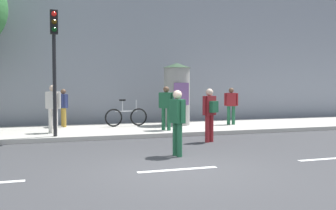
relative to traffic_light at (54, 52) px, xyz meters
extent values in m
plane|color=#38383A|center=(2.32, -5.24, -2.88)|extent=(80.00, 80.00, 0.00)
cube|color=#B2ADA3|center=(2.32, 1.76, -2.81)|extent=(36.00, 4.00, 0.15)
cube|color=silver|center=(2.32, -5.24, -2.88)|extent=(1.80, 0.16, 0.01)
cube|color=silver|center=(6.32, -5.24, -2.88)|extent=(1.80, 0.16, 0.01)
cube|color=gray|center=(2.32, 6.76, 1.27)|extent=(36.00, 5.00, 8.30)
cylinder|color=black|center=(0.00, 0.11, -1.09)|extent=(0.12, 0.12, 3.29)
cube|color=black|center=(0.00, -0.07, 0.93)|extent=(0.24, 0.24, 0.75)
sphere|color=red|center=(0.00, -0.20, 1.17)|extent=(0.16, 0.16, 0.16)
sphere|color=#3C2906|center=(0.00, -0.20, 0.93)|extent=(0.16, 0.16, 0.16)
sphere|color=#07330F|center=(0.00, -0.20, 0.69)|extent=(0.16, 0.16, 0.16)
cylinder|color=gray|center=(4.98, 2.29, -1.54)|extent=(1.07, 1.07, 2.38)
cone|color=#334C33|center=(4.98, 2.29, -0.25)|extent=(1.17, 1.17, 0.20)
cube|color=#724C84|center=(4.98, 1.75, -1.42)|extent=(0.64, 0.02, 0.90)
cylinder|color=#1E5938|center=(2.83, -3.62, -2.45)|extent=(0.14, 0.14, 0.86)
cylinder|color=#1E5938|center=(2.87, -3.82, -2.45)|extent=(0.14, 0.14, 0.86)
cube|color=#1E5938|center=(2.85, -3.72, -1.72)|extent=(0.31, 0.45, 0.61)
cylinder|color=#1E5938|center=(2.80, -3.47, -1.72)|extent=(0.09, 0.09, 0.58)
cylinder|color=#1E5938|center=(2.90, -3.97, -1.72)|extent=(0.09, 0.09, 0.58)
sphere|color=beige|center=(2.85, -3.72, -1.30)|extent=(0.23, 0.23, 0.23)
cylinder|color=maroon|center=(4.75, -1.65, -2.45)|extent=(0.14, 0.14, 0.86)
cylinder|color=maroon|center=(4.57, -1.73, -2.45)|extent=(0.14, 0.14, 0.86)
cube|color=maroon|center=(4.66, -1.69, -1.72)|extent=(0.45, 0.38, 0.61)
cylinder|color=maroon|center=(4.88, -1.59, -1.72)|extent=(0.09, 0.09, 0.58)
cylinder|color=maroon|center=(4.44, -1.79, -1.72)|extent=(0.09, 0.09, 0.58)
sphere|color=beige|center=(4.66, -1.69, -1.29)|extent=(0.23, 0.23, 0.23)
cube|color=#1E5938|center=(4.73, -1.85, -1.75)|extent=(0.32, 0.26, 0.36)
cylinder|color=silver|center=(-0.11, 1.18, -2.31)|extent=(0.14, 0.14, 0.84)
cylinder|color=silver|center=(0.06, 1.06, -2.31)|extent=(0.14, 0.14, 0.84)
cube|color=silver|center=(-0.02, 1.12, -1.59)|extent=(0.48, 0.43, 0.60)
cylinder|color=silver|center=(-0.23, 1.26, -1.59)|extent=(0.09, 0.09, 0.57)
cylinder|color=silver|center=(0.19, 0.98, -1.59)|extent=(0.09, 0.09, 0.57)
sphere|color=beige|center=(-0.02, 1.12, -1.18)|extent=(0.23, 0.23, 0.23)
cylinder|color=#B78C33|center=(0.42, 3.14, -2.35)|extent=(0.14, 0.14, 0.76)
cylinder|color=#B78C33|center=(0.47, 2.90, -2.35)|extent=(0.14, 0.14, 0.76)
cube|color=navy|center=(0.45, 3.02, -1.70)|extent=(0.33, 0.52, 0.54)
cylinder|color=navy|center=(0.39, 3.30, -1.70)|extent=(0.09, 0.09, 0.51)
cylinder|color=navy|center=(0.50, 2.74, -1.70)|extent=(0.09, 0.09, 0.51)
sphere|color=brown|center=(0.45, 3.02, -1.33)|extent=(0.21, 0.21, 0.21)
cylinder|color=#1E5938|center=(7.12, 1.78, -2.34)|extent=(0.14, 0.14, 0.78)
cylinder|color=#1E5938|center=(7.30, 1.70, -2.34)|extent=(0.14, 0.14, 0.78)
cube|color=maroon|center=(7.21, 1.74, -1.67)|extent=(0.47, 0.39, 0.55)
cylinder|color=maroon|center=(6.99, 1.85, -1.67)|extent=(0.09, 0.09, 0.53)
cylinder|color=maroon|center=(7.43, 1.63, -1.67)|extent=(0.09, 0.09, 0.53)
sphere|color=brown|center=(7.21, 1.74, -1.29)|extent=(0.21, 0.21, 0.21)
cylinder|color=#1E5938|center=(3.89, 0.70, -2.32)|extent=(0.14, 0.14, 0.82)
cylinder|color=#1E5938|center=(4.04, 0.53, -2.32)|extent=(0.14, 0.14, 0.82)
cube|color=#1E5938|center=(3.96, 0.62, -1.62)|extent=(0.48, 0.51, 0.58)
cylinder|color=#1E5938|center=(3.78, 0.83, -1.62)|extent=(0.09, 0.09, 0.55)
cylinder|color=#1E5938|center=(4.14, 0.41, -1.62)|extent=(0.09, 0.09, 0.55)
sphere|color=brown|center=(3.96, 0.62, -1.22)|extent=(0.22, 0.22, 0.22)
cube|color=#724C84|center=(4.10, 0.73, -1.65)|extent=(0.30, 0.32, 0.36)
torus|color=black|center=(2.35, 2.43, -2.37)|extent=(0.72, 0.11, 0.72)
torus|color=black|center=(3.39, 2.51, -2.37)|extent=(0.72, 0.11, 0.72)
cylinder|color=silver|center=(2.87, 2.47, -2.12)|extent=(0.95, 0.11, 0.04)
cylinder|color=silver|center=(2.71, 2.46, -1.92)|extent=(0.04, 0.04, 0.45)
cylinder|color=silver|center=(3.29, 2.50, -1.92)|extent=(0.04, 0.04, 0.50)
cube|color=black|center=(2.71, 2.46, -1.67)|extent=(0.25, 0.12, 0.06)
camera|label=1|loc=(-0.53, -13.16, -1.05)|focal=42.20mm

